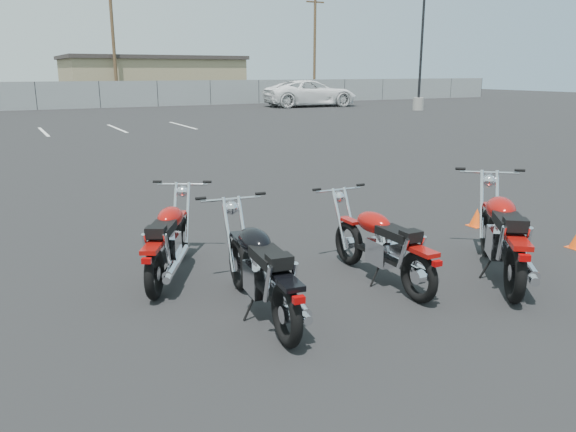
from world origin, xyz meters
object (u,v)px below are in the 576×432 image
motorcycle_second_black (261,270)px  motorcycle_third_red (382,245)px  motorcycle_rear_red (503,235)px  motorcycle_front_red (169,240)px  white_van (311,86)px

motorcycle_second_black → motorcycle_third_red: bearing=5.9°
motorcycle_third_red → motorcycle_rear_red: 1.50m
motorcycle_front_red → motorcycle_third_red: size_ratio=0.97×
motorcycle_third_red → motorcycle_second_black: bearing=-174.1°
motorcycle_rear_red → white_van: white_van is taller
motorcycle_front_red → motorcycle_rear_red: size_ratio=0.92×
motorcycle_rear_red → white_van: (15.35, 30.81, 0.93)m
motorcycle_rear_red → motorcycle_second_black: bearing=172.8°
motorcycle_third_red → white_van: white_van is taller
motorcycle_second_black → motorcycle_rear_red: (3.05, -0.38, 0.04)m
motorcycle_front_red → motorcycle_second_black: 1.62m
motorcycle_second_black → motorcycle_rear_red: size_ratio=1.02×
motorcycle_front_red → white_van: bearing=56.8°
white_van → motorcycle_rear_red: bearing=160.3°
motorcycle_front_red → white_van: (18.92, 28.89, 0.99)m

